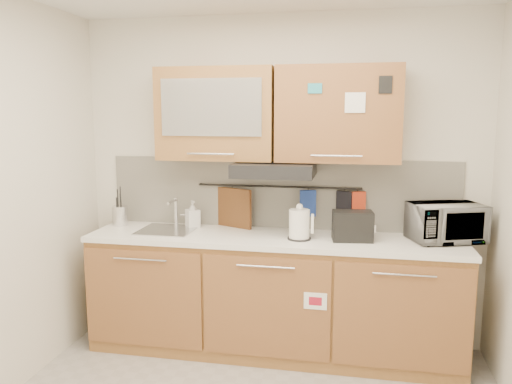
% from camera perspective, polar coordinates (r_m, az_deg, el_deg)
% --- Properties ---
extents(wall_back, '(3.20, 0.00, 3.20)m').
position_cam_1_polar(wall_back, '(4.01, 2.67, 1.28)').
color(wall_back, silver).
rests_on(wall_back, ground).
extents(base_cabinet, '(2.80, 0.64, 0.88)m').
position_cam_1_polar(base_cabinet, '(3.94, 1.91, -12.32)').
color(base_cabinet, '#AC703D').
rests_on(base_cabinet, floor).
extents(countertop, '(2.82, 0.62, 0.04)m').
position_cam_1_polar(countertop, '(3.79, 1.94, -5.34)').
color(countertop, white).
rests_on(countertop, base_cabinet).
extents(backsplash, '(2.80, 0.02, 0.56)m').
position_cam_1_polar(backsplash, '(4.02, 2.64, -0.15)').
color(backsplash, silver).
rests_on(backsplash, countertop).
extents(upper_cabinets, '(1.82, 0.37, 0.70)m').
position_cam_1_polar(upper_cabinets, '(3.80, 2.27, 8.88)').
color(upper_cabinets, '#AC703D').
rests_on(upper_cabinets, wall_back).
extents(range_hood, '(0.60, 0.46, 0.10)m').
position_cam_1_polar(range_hood, '(3.75, 2.13, 2.60)').
color(range_hood, black).
rests_on(range_hood, upper_cabinets).
extents(sink, '(0.42, 0.40, 0.26)m').
position_cam_1_polar(sink, '(4.02, -10.09, -4.29)').
color(sink, silver).
rests_on(sink, countertop).
extents(utensil_rail, '(1.30, 0.02, 0.02)m').
position_cam_1_polar(utensil_rail, '(3.97, 2.56, 0.62)').
color(utensil_rail, black).
rests_on(utensil_rail, backsplash).
extents(utensil_crock, '(0.14, 0.14, 0.32)m').
position_cam_1_polar(utensil_crock, '(4.28, -15.26, -2.59)').
color(utensil_crock, silver).
rests_on(utensil_crock, countertop).
extents(kettle, '(0.19, 0.17, 0.27)m').
position_cam_1_polar(kettle, '(3.68, 4.99, -3.79)').
color(kettle, white).
rests_on(kettle, countertop).
extents(toaster, '(0.30, 0.20, 0.22)m').
position_cam_1_polar(toaster, '(3.69, 10.97, -3.79)').
color(toaster, black).
rests_on(toaster, countertop).
extents(microwave, '(0.58, 0.48, 0.27)m').
position_cam_1_polar(microwave, '(3.86, 20.88, -3.28)').
color(microwave, '#999999').
rests_on(microwave, countertop).
extents(soap_bottle, '(0.14, 0.14, 0.22)m').
position_cam_1_polar(soap_bottle, '(4.08, -7.25, -2.52)').
color(soap_bottle, '#999999').
rests_on(soap_bottle, countertop).
extents(cutting_board, '(0.35, 0.18, 0.46)m').
position_cam_1_polar(cutting_board, '(4.07, -2.76, -2.76)').
color(cutting_board, brown).
rests_on(cutting_board, utensil_rail).
extents(oven_mitt, '(0.13, 0.07, 0.21)m').
position_cam_1_polar(oven_mitt, '(3.95, 5.94, -1.30)').
color(oven_mitt, '#213D9A').
rests_on(oven_mitt, utensil_rail).
extents(dark_pouch, '(0.13, 0.08, 0.20)m').
position_cam_1_polar(dark_pouch, '(3.93, 10.06, -1.34)').
color(dark_pouch, black).
rests_on(dark_pouch, utensil_rail).
extents(pot_holder, '(0.13, 0.06, 0.16)m').
position_cam_1_polar(pot_holder, '(3.93, 11.50, -1.11)').
color(pot_holder, red).
rests_on(pot_holder, utensil_rail).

